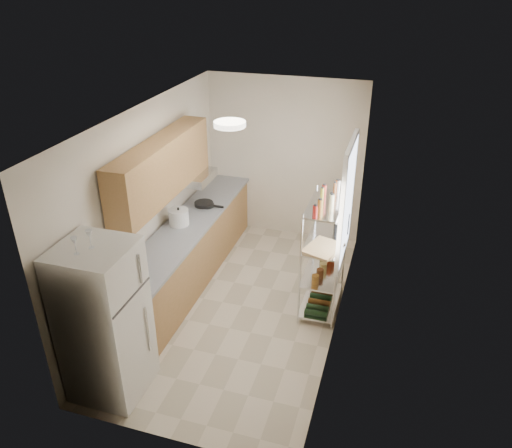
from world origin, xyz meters
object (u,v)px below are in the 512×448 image
at_px(rice_cooker, 179,217).
at_px(cutting_board, 323,248).
at_px(espresso_machine, 342,220).
at_px(refrigerator, 104,322).
at_px(frying_pan_large, 204,204).

bearing_deg(rice_cooker, cutting_board, -8.22).
bearing_deg(cutting_board, espresso_machine, 76.82).
distance_m(refrigerator, frying_pan_large, 2.75).
height_order(rice_cooker, cutting_board, rice_cooker).
distance_m(rice_cooker, cutting_board, 2.05).
distance_m(rice_cooker, espresso_machine, 2.18).
bearing_deg(espresso_machine, rice_cooker, 175.36).
relative_size(cutting_board, espresso_machine, 1.62).
xyz_separation_m(refrigerator, rice_cooker, (-0.14, 2.10, 0.14)).
relative_size(refrigerator, rice_cooker, 6.39).
xyz_separation_m(refrigerator, frying_pan_large, (-0.04, 2.75, 0.06)).
xyz_separation_m(cutting_board, espresso_machine, (0.13, 0.56, 0.13)).
xyz_separation_m(refrigerator, cutting_board, (1.89, 1.81, 0.16)).
bearing_deg(frying_pan_large, espresso_machine, -8.28).
relative_size(refrigerator, espresso_machine, 5.93).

